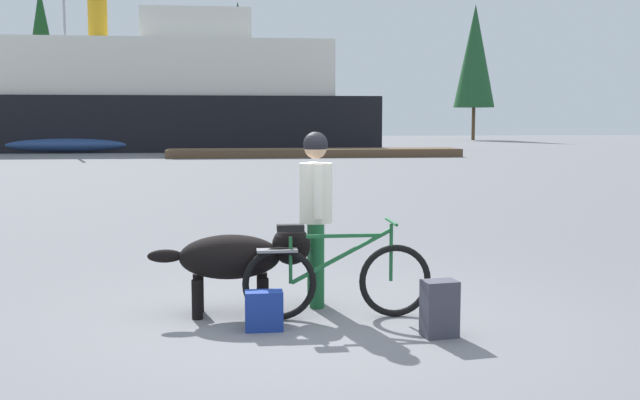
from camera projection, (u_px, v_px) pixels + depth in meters
name	position (u px, v px, depth m)	size (l,w,h in m)	color
ground_plane	(320.00, 324.00, 6.67)	(160.00, 160.00, 0.00)	slate
bicycle	(336.00, 278.00, 6.81)	(1.71, 0.44, 0.89)	black
person_cyclist	(316.00, 202.00, 7.24)	(0.32, 0.53, 1.67)	#19592D
dog	(240.00, 257.00, 6.94)	(1.49, 0.48, 0.81)	black
backpack	(440.00, 309.00, 6.25)	(0.28, 0.20, 0.47)	#3F3F4C
handbag_pannier	(264.00, 311.00, 6.44)	(0.32, 0.18, 0.34)	navy
dock_pier	(315.00, 153.00, 36.96)	(14.18, 2.35, 0.40)	brown
ferry_boat	(156.00, 98.00, 44.78)	(25.93, 7.39, 8.74)	black
sailboat_moored	(69.00, 144.00, 41.59)	(8.24, 2.31, 9.19)	navy
pine_tree_far_left	(41.00, 44.00, 60.77)	(3.03, 3.03, 12.46)	#4C331E
pine_tree_center	(238.00, 55.00, 62.38)	(3.68, 3.68, 11.42)	#4C331E
pine_tree_far_right	(475.00, 56.00, 67.50)	(3.64, 3.64, 12.03)	#4C331E
pine_tree_mid_back	(207.00, 71.00, 66.76)	(4.16, 4.16, 9.87)	#4C331E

